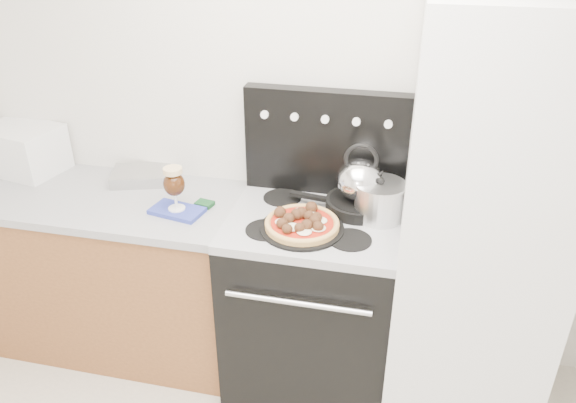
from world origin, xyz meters
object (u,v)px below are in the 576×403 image
(oven_mitt, at_px, (177,211))
(stove_body, at_px, (312,303))
(beer_glass, at_px, (175,188))
(stock_pot, at_px, (379,201))
(toaster_oven, at_px, (23,149))
(pizza_pan, at_px, (302,228))
(tea_kettle, at_px, (360,177))
(pizza, at_px, (302,222))
(skillet, at_px, (358,204))
(fridge, at_px, (479,233))
(base_cabinet, at_px, (107,273))

(oven_mitt, bearing_deg, stove_body, 5.36)
(beer_glass, height_order, stock_pot, beer_glass)
(toaster_oven, distance_m, pizza_pan, 1.58)
(tea_kettle, bearing_deg, beer_glass, -166.18)
(pizza_pan, bearing_deg, pizza, 0.00)
(stove_body, height_order, beer_glass, beer_glass)
(stove_body, xyz_separation_m, oven_mitt, (-0.63, -0.06, 0.47))
(pizza_pan, xyz_separation_m, tea_kettle, (0.21, 0.23, 0.16))
(pizza_pan, relative_size, skillet, 1.23)
(stock_pot, bearing_deg, stove_body, -165.94)
(fridge, height_order, pizza, fridge)
(pizza_pan, bearing_deg, base_cabinet, 172.96)
(fridge, bearing_deg, skillet, 164.53)
(pizza, distance_m, skillet, 0.31)
(toaster_oven, bearing_deg, skillet, 8.61)
(pizza_pan, distance_m, pizza, 0.03)
(base_cabinet, relative_size, pizza_pan, 4.01)
(pizza_pan, distance_m, stock_pot, 0.36)
(pizza_pan, bearing_deg, tea_kettle, 46.59)
(skillet, bearing_deg, oven_mitt, -167.60)
(toaster_oven, xyz_separation_m, pizza, (1.55, -0.31, -0.07))
(pizza, bearing_deg, pizza_pan, 0.00)
(base_cabinet, distance_m, oven_mitt, 0.68)
(pizza, relative_size, skillet, 1.08)
(stove_body, distance_m, fridge, 0.87)
(stove_body, xyz_separation_m, fridge, (0.70, -0.03, 0.51))
(fridge, relative_size, tea_kettle, 8.39)
(fridge, distance_m, toaster_oven, 2.29)
(stock_pot, bearing_deg, beer_glass, -171.92)
(fridge, xyz_separation_m, toaster_oven, (-2.28, 0.22, 0.07))
(stock_pot, bearing_deg, oven_mitt, -171.92)
(beer_glass, xyz_separation_m, skillet, (0.81, 0.18, -0.08))
(pizza, bearing_deg, base_cabinet, 172.96)
(toaster_oven, relative_size, tea_kettle, 1.69)
(fridge, relative_size, stock_pot, 8.74)
(base_cabinet, bearing_deg, stock_pot, 1.84)
(pizza_pan, relative_size, stock_pot, 1.66)
(fridge, bearing_deg, base_cabinet, 178.41)
(toaster_oven, distance_m, stock_pot, 1.86)
(toaster_oven, distance_m, beer_glass, 0.99)
(oven_mitt, bearing_deg, tea_kettle, 12.40)
(beer_glass, bearing_deg, toaster_oven, 164.80)
(base_cabinet, height_order, skillet, skillet)
(pizza_pan, bearing_deg, oven_mitt, 175.32)
(oven_mitt, bearing_deg, fridge, 1.46)
(pizza_pan, bearing_deg, stock_pot, 29.71)
(stove_body, relative_size, oven_mitt, 3.69)
(fridge, distance_m, skillet, 0.54)
(stove_body, height_order, toaster_oven, toaster_oven)
(oven_mitt, relative_size, stock_pot, 1.10)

